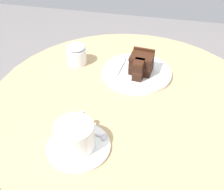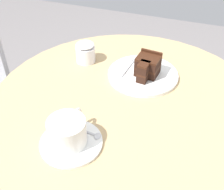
% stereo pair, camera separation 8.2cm
% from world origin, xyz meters
% --- Properties ---
extents(cafe_table, '(0.86, 0.86, 0.70)m').
position_xyz_m(cafe_table, '(0.00, 0.00, 0.59)').
color(cafe_table, tan).
rests_on(cafe_table, ground).
extents(saucer, '(0.16, 0.16, 0.01)m').
position_xyz_m(saucer, '(-0.22, 0.09, 0.70)').
color(saucer, white).
rests_on(saucer, cafe_table).
extents(coffee_cup, '(0.13, 0.10, 0.07)m').
position_xyz_m(coffee_cup, '(-0.22, 0.09, 0.74)').
color(coffee_cup, white).
rests_on(coffee_cup, saucer).
extents(teaspoon, '(0.03, 0.11, 0.00)m').
position_xyz_m(teaspoon, '(-0.18, 0.06, 0.71)').
color(teaspoon, '#B7B7BC').
rests_on(teaspoon, saucer).
extents(cake_plate, '(0.24, 0.24, 0.01)m').
position_xyz_m(cake_plate, '(0.14, -0.01, 0.70)').
color(cake_plate, white).
rests_on(cake_plate, cafe_table).
extents(cake_slice, '(0.10, 0.08, 0.07)m').
position_xyz_m(cake_slice, '(0.13, -0.02, 0.74)').
color(cake_slice, black).
rests_on(cake_slice, cake_plate).
extents(fork, '(0.14, 0.03, 0.00)m').
position_xyz_m(fork, '(0.18, 0.05, 0.71)').
color(fork, '#B7B7BC').
rests_on(fork, cake_plate).
extents(napkin, '(0.15, 0.13, 0.00)m').
position_xyz_m(napkin, '(0.15, -0.02, 0.70)').
color(napkin, silver).
rests_on(napkin, cafe_table).
extents(sugar_pot, '(0.07, 0.07, 0.08)m').
position_xyz_m(sugar_pot, '(0.16, 0.21, 0.73)').
color(sugar_pot, white).
rests_on(sugar_pot, cafe_table).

